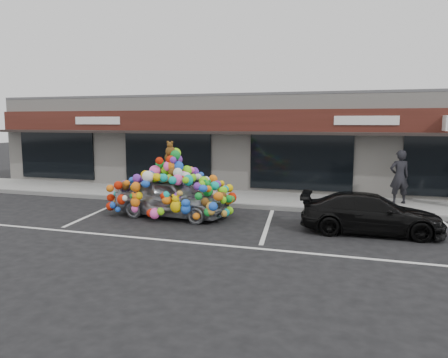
% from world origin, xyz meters
% --- Properties ---
extents(ground, '(90.00, 90.00, 0.00)m').
position_xyz_m(ground, '(0.00, 0.00, 0.00)').
color(ground, black).
rests_on(ground, ground).
extents(shop_building, '(24.00, 7.20, 4.31)m').
position_xyz_m(shop_building, '(0.00, 8.44, 2.16)').
color(shop_building, beige).
rests_on(shop_building, ground).
extents(sidewalk, '(26.00, 3.00, 0.15)m').
position_xyz_m(sidewalk, '(0.00, 4.00, 0.07)').
color(sidewalk, gray).
rests_on(sidewalk, ground).
extents(kerb, '(26.00, 0.18, 0.16)m').
position_xyz_m(kerb, '(0.00, 2.50, 0.07)').
color(kerb, slate).
rests_on(kerb, ground).
extents(parking_stripe_left, '(0.73, 4.37, 0.01)m').
position_xyz_m(parking_stripe_left, '(-3.20, 0.20, 0.00)').
color(parking_stripe_left, silver).
rests_on(parking_stripe_left, ground).
extents(parking_stripe_mid, '(0.73, 4.37, 0.01)m').
position_xyz_m(parking_stripe_mid, '(2.80, 0.20, 0.00)').
color(parking_stripe_mid, silver).
rests_on(parking_stripe_mid, ground).
extents(lane_line, '(14.00, 0.12, 0.01)m').
position_xyz_m(lane_line, '(2.00, -2.30, 0.00)').
color(lane_line, silver).
rests_on(lane_line, ground).
extents(toy_car, '(2.78, 4.21, 2.37)m').
position_xyz_m(toy_car, '(-0.46, 0.39, 0.80)').
color(toy_car, '#A8AEB3').
rests_on(toy_car, ground).
extents(black_sedan, '(1.75, 3.93, 1.12)m').
position_xyz_m(black_sedan, '(5.75, 0.16, 0.56)').
color(black_sedan, black).
rests_on(black_sedan, ground).
extents(pedestrian_a, '(0.82, 0.67, 1.95)m').
position_xyz_m(pedestrian_a, '(6.73, 4.37, 1.12)').
color(pedestrian_a, black).
rests_on(pedestrian_a, sidewalk).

